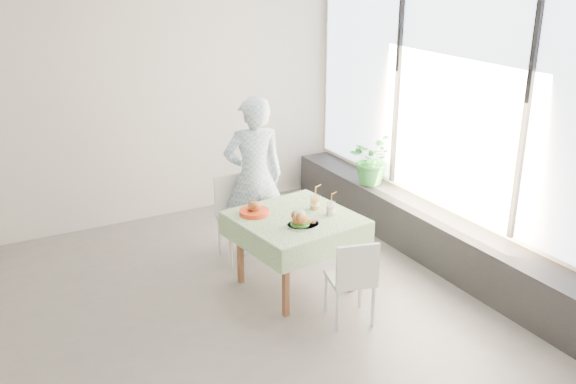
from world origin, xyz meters
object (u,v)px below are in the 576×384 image
chair_far (240,234)px  diner (254,177)px  cafe_table (295,244)px  juice_cup_orange (315,203)px  chair_near (350,295)px  main_dish (302,221)px  potted_plant (371,159)px

chair_far → diner: (0.19, 0.03, 0.59)m
cafe_table → chair_far: (-0.19, 0.84, -0.19)m
cafe_table → juice_cup_orange: bearing=15.9°
chair_near → main_dish: bearing=111.0°
diner → main_dish: 1.11m
main_dish → cafe_table: bearing=74.3°
diner → juice_cup_orange: diner is taller
chair_near → chair_far: bearing=101.6°
potted_plant → juice_cup_orange: bearing=-145.4°
cafe_table → juice_cup_orange: size_ratio=4.21×
potted_plant → chair_near: bearing=-129.6°
diner → potted_plant: size_ratio=2.88×
juice_cup_orange → main_dish: bearing=-136.6°
chair_near → juice_cup_orange: 1.00m
main_dish → juice_cup_orange: bearing=43.4°
chair_near → diner: 1.74m
chair_near → diner: size_ratio=0.46×
chair_near → juice_cup_orange: juice_cup_orange is taller
chair_near → potted_plant: 2.29m
cafe_table → chair_near: bearing=-79.8°
cafe_table → main_dish: (-0.06, -0.23, 0.33)m
main_dish → diner: bearing=86.7°
cafe_table → chair_far: bearing=102.7°
cafe_table → chair_far: 0.88m
main_dish → juice_cup_orange: juice_cup_orange is taller
cafe_table → chair_near: 0.79m
chair_far → juice_cup_orange: juice_cup_orange is taller
chair_far → juice_cup_orange: bearing=-60.0°
chair_near → cafe_table: bearing=100.2°
potted_plant → diner: bearing=-176.6°
chair_far → potted_plant: bearing=4.1°
chair_far → juice_cup_orange: 1.04m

